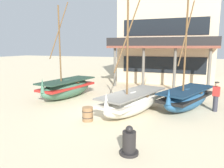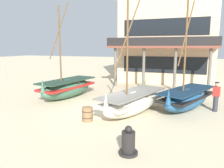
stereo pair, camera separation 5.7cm
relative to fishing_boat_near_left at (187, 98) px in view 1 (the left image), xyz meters
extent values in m
plane|color=beige|center=(-4.25, -2.05, -0.67)|extent=(120.00, 120.00, 0.00)
ellipsoid|color=#23517A|center=(0.01, 0.02, -0.07)|extent=(3.12, 4.88, 1.19)
cube|color=black|center=(0.01, 0.02, 0.08)|extent=(3.07, 4.71, 0.14)
cube|color=#132C43|center=(0.01, 0.02, 0.48)|extent=(3.13, 4.81, 0.08)
cone|color=#23517A|center=(-0.82, -2.06, 0.46)|extent=(0.39, 0.39, 0.83)
cylinder|color=brown|center=(-0.21, -0.52, 2.79)|extent=(0.10, 0.10, 5.24)
cylinder|color=brown|center=(-0.21, -0.52, 3.67)|extent=(0.67, 1.55, 3.51)
cube|color=brown|center=(0.14, 0.34, 0.34)|extent=(1.39, 0.68, 0.06)
ellipsoid|color=silver|center=(-2.70, -1.93, -0.07)|extent=(2.85, 5.06, 1.19)
cube|color=silver|center=(-2.70, -1.93, 0.07)|extent=(2.81, 4.88, 0.14)
cube|color=gray|center=(-2.70, -1.93, 0.47)|extent=(2.87, 4.99, 0.08)
cone|color=silver|center=(-3.35, -4.15, 0.46)|extent=(0.39, 0.39, 0.83)
cylinder|color=brown|center=(-2.87, -2.51, 2.71)|extent=(0.10, 0.10, 5.09)
cylinder|color=brown|center=(-2.87, -2.51, 3.53)|extent=(0.72, 2.22, 3.64)
cube|color=brown|center=(-2.60, -1.58, 0.34)|extent=(1.46, 0.57, 0.06)
ellipsoid|color=#427056|center=(-8.08, 0.03, -0.02)|extent=(2.29, 4.88, 1.29)
cube|color=red|center=(-8.08, 0.03, 0.14)|extent=(2.28, 4.70, 0.15)
cube|color=#243D2F|center=(-8.08, 0.03, 0.57)|extent=(2.32, 4.79, 0.09)
cone|color=#427056|center=(-8.43, -2.19, 0.56)|extent=(0.36, 0.36, 0.90)
cylinder|color=brown|center=(-8.17, -0.55, 2.91)|extent=(0.10, 0.10, 5.35)
cylinder|color=brown|center=(-8.17, -0.55, 4.05)|extent=(0.37, 1.94, 3.78)
cube|color=brown|center=(-8.03, 0.38, 0.43)|extent=(1.51, 0.39, 0.06)
cylinder|color=#33333D|center=(1.53, 0.12, -0.23)|extent=(0.26, 0.26, 0.88)
cube|color=#B22D28|center=(1.53, 0.12, 0.48)|extent=(0.41, 0.31, 0.54)
sphere|color=tan|center=(1.53, 0.12, 0.87)|extent=(0.22, 0.22, 0.22)
cylinder|color=#2D2823|center=(1.53, 0.12, 0.99)|extent=(0.24, 0.24, 0.05)
cylinder|color=black|center=(-1.61, -6.37, -0.62)|extent=(0.66, 0.66, 0.10)
cylinder|color=black|center=(-1.61, -6.37, -0.21)|extent=(0.46, 0.46, 0.71)
sphere|color=black|center=(-1.61, -6.37, 0.22)|extent=(0.25, 0.25, 0.25)
cylinder|color=olive|center=(-4.45, -3.88, -0.32)|extent=(0.52, 0.52, 0.70)
torus|color=black|center=(-4.45, -3.88, -0.16)|extent=(0.56, 0.56, 0.03)
torus|color=black|center=(-4.45, -3.88, -0.47)|extent=(0.56, 0.56, 0.03)
cube|color=beige|center=(-2.52, 11.03, 4.54)|extent=(9.17, 6.31, 10.41)
cube|color=black|center=(-2.52, 7.84, 1.24)|extent=(7.70, 0.06, 1.53)
cube|color=black|center=(-2.52, 7.84, 4.71)|extent=(7.70, 0.06, 1.53)
cube|color=brown|center=(-2.52, 6.46, 2.90)|extent=(9.17, 2.82, 0.20)
cylinder|color=#666056|center=(-6.45, 5.48, 1.07)|extent=(0.24, 0.24, 3.47)
cylinder|color=#666056|center=(-3.83, 5.48, 1.07)|extent=(0.24, 0.24, 3.47)
cylinder|color=#666056|center=(-1.21, 5.48, 1.07)|extent=(0.24, 0.24, 3.47)
cylinder|color=#666056|center=(1.41, 5.48, 1.07)|extent=(0.24, 0.24, 3.47)
cube|color=black|center=(-2.52, 5.11, 3.35)|extent=(9.17, 0.08, 0.70)
camera|label=1|loc=(0.29, -12.99, 2.95)|focal=34.75mm
camera|label=2|loc=(0.34, -12.97, 2.95)|focal=34.75mm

